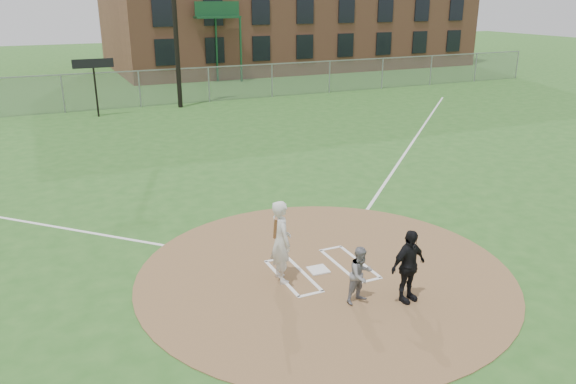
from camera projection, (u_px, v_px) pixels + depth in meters
name	position (u px, v px, depth m)	size (l,w,h in m)	color
ground	(325.00, 273.00, 12.62)	(140.00, 140.00, 0.00)	#2A5C1F
dirt_circle	(325.00, 273.00, 12.62)	(8.40, 8.40, 0.02)	olive
home_plate	(318.00, 270.00, 12.70)	(0.43, 0.43, 0.03)	silver
foul_line_first	(412.00, 142.00, 23.87)	(0.10, 24.00, 0.01)	white
catcher	(361.00, 275.00, 11.23)	(0.58, 0.45, 1.20)	gray
umpire	(408.00, 266.00, 11.22)	(0.90, 0.38, 1.54)	black
batters_boxes	(322.00, 269.00, 12.74)	(2.08, 1.88, 0.01)	white
batter_at_plate	(281.00, 241.00, 11.98)	(0.67, 1.04, 1.84)	silver
outfield_fence	(140.00, 89.00, 31.19)	(56.08, 0.08, 2.03)	slate
scoreboard_sign	(94.00, 70.00, 28.22)	(2.00, 0.10, 2.93)	black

